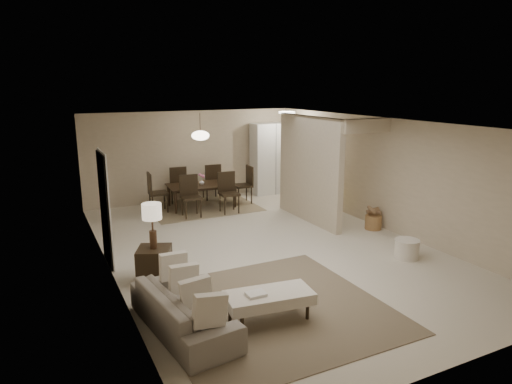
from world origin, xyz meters
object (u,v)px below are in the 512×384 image
sofa (183,310)px  ottoman_bench (269,298)px  wicker_basket (373,222)px  dining_table (202,196)px  round_pouf (407,249)px  side_table (155,265)px  pantry_cabinet (272,159)px

sofa → ottoman_bench: (1.13, -0.30, 0.06)m
wicker_basket → dining_table: (-2.84, 3.50, 0.15)m
sofa → round_pouf: sofa is taller
round_pouf → wicker_basket: (0.62, 1.67, -0.02)m
ottoman_bench → round_pouf: (3.44, 0.93, -0.17)m
dining_table → sofa: bearing=-108.3°
ottoman_bench → dining_table: dining_table is taller
sofa → side_table: side_table is taller
pantry_cabinet → ottoman_bench: (-3.67, -6.75, -0.70)m
side_table → round_pouf: (4.53, -1.09, -0.11)m
pantry_cabinet → wicker_basket: size_ratio=5.65×
side_table → wicker_basket: bearing=6.5°
sofa → wicker_basket: 5.69m
ottoman_bench → pantry_cabinet: bearing=68.7°
ottoman_bench → side_table: bearing=125.4°
pantry_cabinet → dining_table: size_ratio=1.19×
ottoman_bench → wicker_basket: 4.83m
ottoman_bench → round_pouf: ottoman_bench is taller
ottoman_bench → round_pouf: 3.57m
pantry_cabinet → round_pouf: bearing=-92.2°
pantry_cabinet → side_table: size_ratio=3.61×
round_pouf → wicker_basket: round_pouf is taller
pantry_cabinet → ottoman_bench: pantry_cabinet is taller
ottoman_bench → round_pouf: size_ratio=2.72×
ottoman_bench → dining_table: bearing=85.9°
round_pouf → dining_table: size_ratio=0.26×
sofa → wicker_basket: sofa is taller
side_table → wicker_basket: side_table is taller
wicker_basket → dining_table: bearing=129.1°
pantry_cabinet → wicker_basket: bearing=-84.5°
pantry_cabinet → dining_table: pantry_cabinet is taller
sofa → side_table: 1.72m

